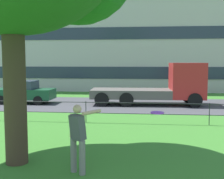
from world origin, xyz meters
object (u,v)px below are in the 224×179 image
(person_thrower, at_px, (78,136))
(car_dark_green_left, at_px, (24,92))
(frisbee, at_px, (157,113))
(apartment_building_background, at_px, (108,20))
(flatbed_truck_far_left, at_px, (164,86))

(person_thrower, bearing_deg, car_dark_green_left, 118.44)
(person_thrower, xyz_separation_m, frisbee, (1.92, -1.22, 0.86))
(car_dark_green_left, bearing_deg, apartment_building_background, 73.48)
(frisbee, bearing_deg, flatbed_truck_far_left, 85.53)
(frisbee, xyz_separation_m, car_dark_green_left, (-8.40, 13.19, -1.04))
(person_thrower, height_order, car_dark_green_left, person_thrower)
(person_thrower, distance_m, flatbed_truck_far_left, 12.63)
(person_thrower, relative_size, frisbee, 4.93)
(person_thrower, height_order, flatbed_truck_far_left, flatbed_truck_far_left)
(frisbee, distance_m, car_dark_green_left, 15.67)
(frisbee, bearing_deg, car_dark_green_left, 122.50)
(person_thrower, bearing_deg, flatbed_truck_far_left, 76.37)
(frisbee, height_order, car_dark_green_left, frisbee)
(frisbee, height_order, apartment_building_background, apartment_building_background)
(person_thrower, bearing_deg, frisbee, -32.48)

